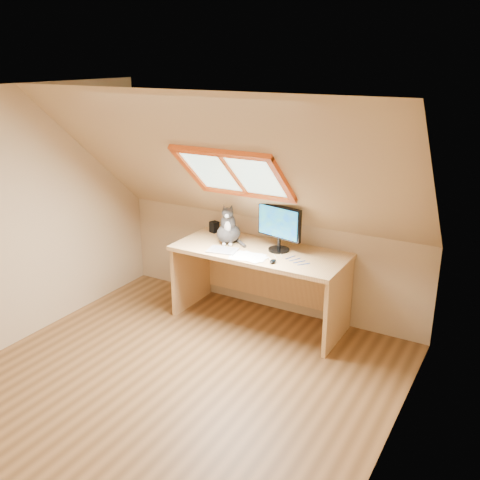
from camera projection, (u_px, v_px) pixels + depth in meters
The scene contains 10 objects.
ground at pixel (172, 386), 4.50m from camera, with size 3.50×3.50×0.00m, color brown.
room_shell at pixel (157, 227), 3.95m from camera, with size 3.52×3.52×2.41m.
desk at pixel (263, 269), 5.46m from camera, with size 1.75×0.76×0.80m.
monitor at pixel (279, 225), 5.21m from camera, with size 0.50×0.21×0.46m.
cat at pixel (228, 229), 5.47m from camera, with size 0.32×0.35×0.43m.
desk_speaker at pixel (214, 227), 5.83m from camera, with size 0.08×0.08×0.12m, color black.
graphics_tablet at pixel (223, 250), 5.29m from camera, with size 0.29×0.21×0.01m, color #B2B2B7.
mouse at pixel (273, 261), 4.98m from camera, with size 0.06×0.10×0.03m, color black.
papers at pixel (240, 256), 5.14m from camera, with size 0.35×0.30×0.01m.
cables at pixel (287, 259), 5.06m from camera, with size 0.51×0.26×0.01m.
Camera 1 is at (2.40, -3.06, 2.64)m, focal length 40.00 mm.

